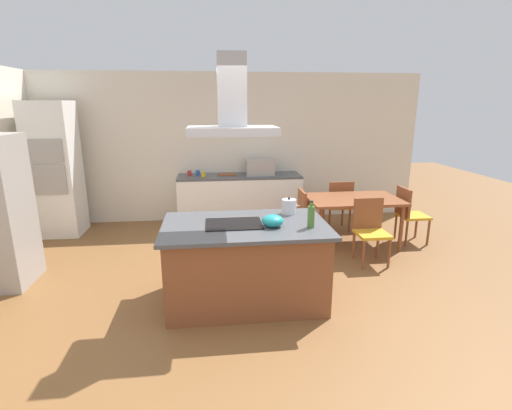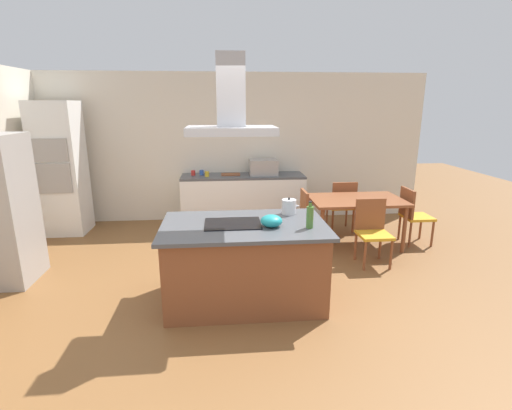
# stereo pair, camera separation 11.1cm
# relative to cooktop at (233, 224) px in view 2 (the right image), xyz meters

# --- Properties ---
(ground) EXTENTS (16.00, 16.00, 0.00)m
(ground) POSITION_rel_cooktop_xyz_m (0.12, 1.50, -0.91)
(ground) COLOR brown
(wall_back) EXTENTS (7.20, 0.10, 2.70)m
(wall_back) POSITION_rel_cooktop_xyz_m (0.12, 3.25, 0.44)
(wall_back) COLOR beige
(wall_back) RESTS_ON ground
(kitchen_island) EXTENTS (1.78, 1.11, 0.90)m
(kitchen_island) POSITION_rel_cooktop_xyz_m (0.12, 0.00, -0.45)
(kitchen_island) COLOR brown
(kitchen_island) RESTS_ON ground
(cooktop) EXTENTS (0.60, 0.44, 0.01)m
(cooktop) POSITION_rel_cooktop_xyz_m (0.00, 0.00, 0.00)
(cooktop) COLOR black
(cooktop) RESTS_ON kitchen_island
(tea_kettle) EXTENTS (0.22, 0.17, 0.20)m
(tea_kettle) POSITION_rel_cooktop_xyz_m (0.67, 0.34, 0.08)
(tea_kettle) COLOR silver
(tea_kettle) RESTS_ON kitchen_island
(olive_oil_bottle) EXTENTS (0.07, 0.07, 0.29)m
(olive_oil_bottle) POSITION_rel_cooktop_xyz_m (0.79, -0.20, 0.12)
(olive_oil_bottle) COLOR #47722D
(olive_oil_bottle) RESTS_ON kitchen_island
(mixing_bowl) EXTENTS (0.23, 0.23, 0.13)m
(mixing_bowl) POSITION_rel_cooktop_xyz_m (0.40, -0.12, 0.06)
(mixing_bowl) COLOR teal
(mixing_bowl) RESTS_ON kitchen_island
(back_counter) EXTENTS (2.22, 0.62, 0.90)m
(back_counter) POSITION_rel_cooktop_xyz_m (0.28, 2.88, -0.46)
(back_counter) COLOR white
(back_counter) RESTS_ON ground
(countertop_microwave) EXTENTS (0.50, 0.38, 0.28)m
(countertop_microwave) POSITION_rel_cooktop_xyz_m (0.65, 2.88, 0.13)
(countertop_microwave) COLOR #9E9993
(countertop_microwave) RESTS_ON back_counter
(coffee_mug_red) EXTENTS (0.08, 0.08, 0.09)m
(coffee_mug_red) POSITION_rel_cooktop_xyz_m (-0.61, 2.94, 0.04)
(coffee_mug_red) COLOR red
(coffee_mug_red) RESTS_ON back_counter
(coffee_mug_blue) EXTENTS (0.08, 0.08, 0.09)m
(coffee_mug_blue) POSITION_rel_cooktop_xyz_m (-0.47, 2.96, 0.04)
(coffee_mug_blue) COLOR #2D56B2
(coffee_mug_blue) RESTS_ON back_counter
(coffee_mug_yellow) EXTENTS (0.08, 0.08, 0.09)m
(coffee_mug_yellow) POSITION_rel_cooktop_xyz_m (-0.36, 2.81, 0.04)
(coffee_mug_yellow) COLOR gold
(coffee_mug_yellow) RESTS_ON back_counter
(cutting_board) EXTENTS (0.34, 0.24, 0.02)m
(cutting_board) POSITION_rel_cooktop_xyz_m (0.06, 2.93, 0.00)
(cutting_board) COLOR brown
(cutting_board) RESTS_ON back_counter
(wall_oven_stack) EXTENTS (0.70, 0.66, 2.20)m
(wall_oven_stack) POSITION_rel_cooktop_xyz_m (-2.78, 2.65, 0.20)
(wall_oven_stack) COLOR white
(wall_oven_stack) RESTS_ON ground
(dining_table) EXTENTS (1.40, 0.90, 0.75)m
(dining_table) POSITION_rel_cooktop_xyz_m (1.94, 1.56, -0.24)
(dining_table) COLOR brown
(dining_table) RESTS_ON ground
(chair_at_left_end) EXTENTS (0.42, 0.42, 0.89)m
(chair_at_left_end) POSITION_rel_cooktop_xyz_m (1.02, 1.56, -0.40)
(chair_at_left_end) COLOR gold
(chair_at_left_end) RESTS_ON ground
(chair_facing_back_wall) EXTENTS (0.42, 0.42, 0.89)m
(chair_facing_back_wall) POSITION_rel_cooktop_xyz_m (1.94, 2.23, -0.40)
(chair_facing_back_wall) COLOR gold
(chair_facing_back_wall) RESTS_ON ground
(chair_facing_island) EXTENTS (0.42, 0.42, 0.89)m
(chair_facing_island) POSITION_rel_cooktop_xyz_m (1.94, 0.89, -0.40)
(chair_facing_island) COLOR gold
(chair_facing_island) RESTS_ON ground
(chair_at_right_end) EXTENTS (0.42, 0.42, 0.89)m
(chair_at_right_end) POSITION_rel_cooktop_xyz_m (2.85, 1.56, -0.40)
(chair_at_right_end) COLOR gold
(chair_at_right_end) RESTS_ON ground
(range_hood) EXTENTS (0.90, 0.55, 0.78)m
(range_hood) POSITION_rel_cooktop_xyz_m (-0.00, 0.00, 1.20)
(range_hood) COLOR #ADADB2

